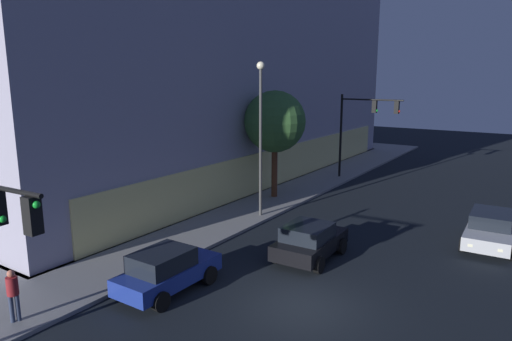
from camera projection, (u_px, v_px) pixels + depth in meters
The scene contains 9 objects.
ground_plane at pixel (302, 307), 15.98m from camera, with size 120.00×120.00×0.00m, color black.
modern_building at pixel (160, 54), 38.82m from camera, with size 39.98×24.65×19.67m.
traffic_light_far_corner at pixel (363, 119), 34.50m from camera, with size 0.35×4.76×6.42m.
street_lamp_sidewalk at pixel (261, 122), 25.07m from camera, with size 0.44×0.44×8.52m.
sidewalk_tree at pixel (275, 122), 29.26m from camera, with size 3.94×3.94×6.89m.
pedestrian_waiting at pixel (13, 291), 14.54m from camera, with size 0.36×0.36×1.76m.
car_blue at pixel (167, 270), 16.96m from camera, with size 4.18×2.04×1.65m.
car_black at pixel (310, 241), 20.03m from camera, with size 4.07×2.29×1.62m.
car_silver at pixel (490, 229), 21.69m from camera, with size 4.70×2.34×1.58m.
Camera 1 is at (-13.17, -6.74, 7.85)m, focal length 32.22 mm.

